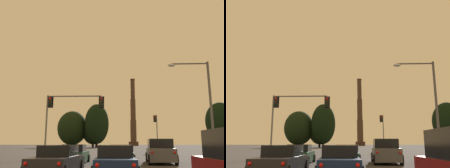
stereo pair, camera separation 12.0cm
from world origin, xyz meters
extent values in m
cube|color=#0F3823|center=(0.26, 17.72, 0.53)|extent=(2.00, 4.67, 0.70)
cube|color=black|center=(0.27, 17.95, 1.15)|extent=(1.71, 2.27, 0.55)
cylinder|color=black|center=(-0.54, 19.66, 0.32)|extent=(0.25, 0.65, 0.64)
cylinder|color=black|center=(1.22, 19.58, 0.32)|extent=(0.25, 0.65, 0.64)
cylinder|color=black|center=(-0.70, 15.86, 0.32)|extent=(0.25, 0.65, 0.64)
cylinder|color=black|center=(1.06, 15.78, 0.32)|extent=(0.25, 0.65, 0.64)
sphere|color=red|center=(-0.56, 15.43, 0.68)|extent=(0.17, 0.17, 0.17)
sphere|color=red|center=(0.88, 15.37, 0.68)|extent=(0.17, 0.17, 0.17)
cube|color=#232328|center=(-2.97, 11.68, 0.53)|extent=(1.95, 4.66, 0.70)
cube|color=black|center=(-2.97, 11.91, 1.15)|extent=(1.69, 2.25, 0.55)
cylinder|color=black|center=(-3.79, 13.61, 0.32)|extent=(0.24, 0.65, 0.64)
cylinder|color=black|center=(-2.03, 13.55, 0.32)|extent=(0.24, 0.65, 0.64)
sphere|color=red|center=(-3.77, 9.39, 0.68)|extent=(0.17, 0.17, 0.17)
sphere|color=red|center=(-2.33, 9.34, 0.68)|extent=(0.17, 0.17, 0.17)
cube|color=#0F3823|center=(-3.40, 19.16, 0.53)|extent=(1.73, 4.01, 0.72)
cube|color=black|center=(-3.40, 18.76, 1.16)|extent=(1.57, 1.90, 0.55)
cylinder|color=black|center=(-4.24, 20.79, 0.30)|extent=(0.22, 0.60, 0.60)
cylinder|color=black|center=(-2.56, 20.78, 0.30)|extent=(0.22, 0.60, 0.60)
cylinder|color=black|center=(-4.25, 17.54, 0.30)|extent=(0.22, 0.60, 0.60)
cylinder|color=black|center=(-2.57, 17.53, 0.30)|extent=(0.22, 0.60, 0.60)
sphere|color=red|center=(-4.09, 17.14, 0.68)|extent=(0.17, 0.17, 0.17)
sphere|color=red|center=(-2.73, 17.14, 0.68)|extent=(0.17, 0.17, 0.17)
cube|color=#4C4F54|center=(3.27, 19.44, 0.68)|extent=(2.11, 4.87, 0.95)
cube|color=black|center=(3.27, 19.56, 1.51)|extent=(1.89, 2.87, 0.70)
cylinder|color=black|center=(2.40, 21.40, 0.38)|extent=(0.25, 0.77, 0.76)
cylinder|color=black|center=(4.28, 21.32, 0.38)|extent=(0.25, 0.77, 0.76)
cylinder|color=black|center=(2.25, 17.55, 0.38)|extent=(0.25, 0.77, 0.76)
cylinder|color=black|center=(4.13, 17.47, 0.38)|extent=(0.25, 0.77, 0.76)
sphere|color=red|center=(2.39, 17.05, 0.89)|extent=(0.17, 0.17, 0.17)
sphere|color=red|center=(3.95, 16.99, 0.89)|extent=(0.17, 0.17, 0.17)
cube|color=navy|center=(-0.02, 11.08, 0.53)|extent=(1.94, 4.65, 0.70)
cube|color=black|center=(-0.03, 11.31, 1.15)|extent=(1.69, 2.25, 0.55)
cylinder|color=black|center=(-0.96, 12.95, 0.32)|extent=(0.24, 0.65, 0.64)
cylinder|color=black|center=(0.80, 13.00, 0.32)|extent=(0.24, 0.65, 0.64)
sphere|color=red|center=(-0.67, 8.74, 0.68)|extent=(0.17, 0.17, 0.17)
sphere|color=red|center=(0.77, 8.78, 0.68)|extent=(0.17, 0.17, 0.17)
cylinder|color=slate|center=(6.64, 47.02, 3.33)|extent=(0.18, 0.18, 6.66)
cylinder|color=black|center=(6.64, 47.02, 0.05)|extent=(0.40, 0.40, 0.10)
cube|color=black|center=(6.35, 47.02, 5.99)|extent=(0.34, 0.34, 1.04)
cube|color=black|center=(6.35, 47.20, 5.99)|extent=(0.58, 0.03, 1.25)
sphere|color=red|center=(6.35, 46.83, 6.31)|extent=(0.22, 0.22, 0.22)
sphere|color=#352604|center=(6.35, 46.83, 5.99)|extent=(0.22, 0.22, 0.22)
sphere|color=black|center=(6.35, 46.83, 5.67)|extent=(0.22, 0.22, 0.22)
cylinder|color=slate|center=(-7.60, 25.20, 3.25)|extent=(0.18, 0.18, 6.49)
cylinder|color=black|center=(-7.60, 25.20, 0.05)|extent=(0.40, 0.40, 0.10)
cube|color=black|center=(-7.31, 25.20, 5.82)|extent=(0.34, 0.34, 1.04)
cube|color=black|center=(-7.31, 25.38, 5.82)|extent=(0.58, 0.03, 1.25)
sphere|color=red|center=(-7.31, 25.01, 6.15)|extent=(0.22, 0.22, 0.22)
sphere|color=#352604|center=(-7.31, 25.01, 5.82)|extent=(0.22, 0.22, 0.22)
sphere|color=black|center=(-7.31, 25.01, 5.50)|extent=(0.22, 0.22, 0.22)
cylinder|color=slate|center=(-4.74, 25.20, 6.39)|extent=(5.72, 0.14, 0.14)
sphere|color=slate|center=(-7.60, 25.20, 6.39)|extent=(0.18, 0.18, 0.18)
cube|color=black|center=(-1.88, 25.20, 5.75)|extent=(0.34, 0.34, 1.04)
cube|color=black|center=(-1.88, 25.38, 5.75)|extent=(0.58, 0.03, 1.25)
sphere|color=red|center=(-1.88, 25.01, 6.08)|extent=(0.22, 0.22, 0.22)
sphere|color=#352604|center=(-1.88, 25.01, 5.75)|extent=(0.22, 0.22, 0.22)
sphere|color=black|center=(-1.88, 25.01, 5.43)|extent=(0.22, 0.22, 0.22)
cylinder|color=#56565B|center=(7.57, 19.62, 4.14)|extent=(0.20, 0.20, 8.28)
cylinder|color=#56565B|center=(6.06, 19.62, 8.13)|extent=(3.04, 0.12, 0.12)
sphere|color=#56565B|center=(7.57, 19.62, 8.13)|extent=(0.20, 0.20, 0.20)
ellipsoid|color=silver|center=(4.54, 19.62, 8.01)|extent=(0.64, 0.36, 0.26)
cylinder|color=#3C2B22|center=(7.07, 165.36, 1.28)|extent=(6.09, 6.09, 2.56)
cylinder|color=#473328|center=(7.07, 165.36, 9.26)|extent=(3.80, 3.80, 13.39)
cylinder|color=#473328|center=(7.07, 165.36, 22.66)|extent=(3.27, 3.27, 13.39)
cylinder|color=#473328|center=(7.07, 165.36, 36.05)|extent=(2.74, 2.74, 13.39)
cylinder|color=#4E382C|center=(7.07, 165.36, 42.40)|extent=(3.07, 3.07, 0.70)
cylinder|color=black|center=(36.30, 96.20, 1.96)|extent=(1.09, 1.09, 3.91)
ellipsoid|color=black|center=(36.30, 96.20, 9.29)|extent=(10.88, 9.79, 14.33)
cylinder|color=black|center=(-18.57, 96.69, 1.20)|extent=(1.10, 1.10, 2.41)
ellipsoid|color=black|center=(-18.57, 96.69, 7.14)|extent=(11.04, 9.94, 12.63)
cylinder|color=black|center=(-9.14, 94.17, 1.53)|extent=(0.89, 0.89, 3.06)
ellipsoid|color=black|center=(-9.14, 94.17, 8.50)|extent=(8.86, 7.98, 14.48)
cylinder|color=black|center=(-10.82, 97.67, 1.20)|extent=(0.82, 0.82, 2.39)
ellipsoid|color=black|center=(-10.82, 97.67, 6.26)|extent=(8.21, 7.39, 10.31)
camera|label=1|loc=(0.34, -1.93, 1.52)|focal=42.00mm
camera|label=2|loc=(0.46, -1.93, 1.52)|focal=42.00mm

